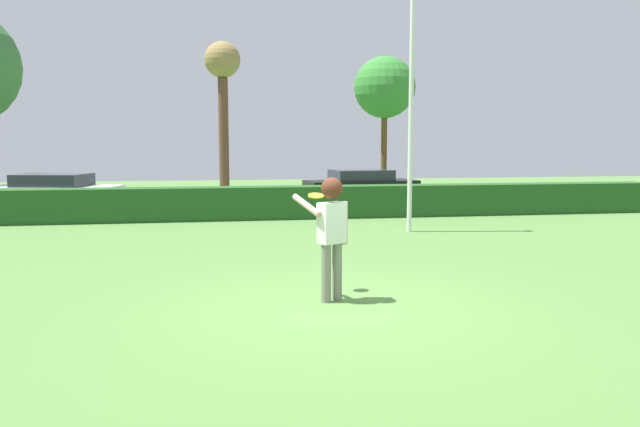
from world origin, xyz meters
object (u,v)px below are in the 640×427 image
(willow_tree, at_px, (223,76))
(frisbee, at_px, (316,196))
(parked_car_white, at_px, (53,191))
(parked_car_black, at_px, (361,184))
(birch_tree, at_px, (385,88))
(person, at_px, (331,224))
(lamppost, at_px, (411,87))

(willow_tree, bearing_deg, frisbee, -86.30)
(parked_car_white, distance_m, parked_car_black, 10.86)
(willow_tree, relative_size, birch_tree, 1.12)
(parked_car_white, xyz_separation_m, parked_car_black, (10.77, 1.43, 0.00))
(parked_car_white, xyz_separation_m, birch_tree, (12.28, 3.67, 3.84))
(birch_tree, bearing_deg, person, -107.93)
(lamppost, xyz_separation_m, birch_tree, (2.11, 10.06, 0.89))
(person, height_order, willow_tree, willow_tree)
(birch_tree, bearing_deg, frisbee, -108.98)
(person, relative_size, willow_tree, 0.27)
(frisbee, xyz_separation_m, parked_car_white, (-6.81, 12.24, -0.78))
(parked_car_white, bearing_deg, frisbee, -60.92)
(frisbee, bearing_deg, person, -79.40)
(parked_car_white, bearing_deg, lamppost, -32.15)
(person, distance_m, lamppost, 7.68)
(parked_car_white, relative_size, willow_tree, 0.68)
(frisbee, xyz_separation_m, parked_car_black, (3.96, 13.67, -0.78))
(parked_car_black, height_order, birch_tree, birch_tree)
(person, bearing_deg, willow_tree, 93.94)
(willow_tree, height_order, birch_tree, willow_tree)
(frisbee, distance_m, lamppost, 7.09)
(frisbee, height_order, willow_tree, willow_tree)
(parked_car_white, distance_m, willow_tree, 9.06)
(frisbee, relative_size, parked_car_white, 0.05)
(parked_car_black, bearing_deg, lamppost, -94.34)
(willow_tree, bearing_deg, lamppost, -69.24)
(person, relative_size, parked_car_white, 0.40)
(person, height_order, lamppost, lamppost)
(lamppost, relative_size, birch_tree, 1.14)
(parked_car_black, distance_m, willow_tree, 7.90)
(person, bearing_deg, birch_tree, 72.07)
(parked_car_white, relative_size, parked_car_black, 1.02)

